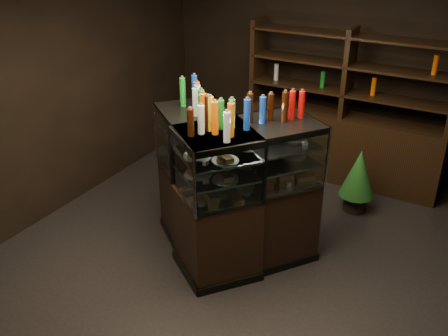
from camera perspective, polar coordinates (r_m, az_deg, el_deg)
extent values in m
plane|color=black|center=(5.34, 4.05, -9.50)|extent=(5.00, 5.00, 0.00)
cube|color=black|center=(6.89, 13.56, 12.02)|extent=(5.00, 0.02, 3.00)
cube|color=black|center=(2.81, -17.61, -10.52)|extent=(5.00, 0.02, 3.00)
cube|color=black|center=(6.04, -17.76, 9.52)|extent=(0.02, 5.00, 3.00)
cube|color=black|center=(4.99, 2.54, -6.35)|extent=(1.31, 1.45, 0.86)
cube|color=black|center=(5.21, 2.46, -9.96)|extent=(1.35, 1.49, 0.08)
cube|color=black|center=(4.53, 2.80, 4.42)|extent=(1.31, 1.45, 0.06)
cube|color=silver|center=(4.77, 2.65, -1.90)|extent=(1.24, 1.37, 0.02)
cube|color=silver|center=(4.68, 2.70, 0.28)|extent=(1.24, 1.37, 0.02)
cube|color=silver|center=(4.60, 2.75, 2.31)|extent=(1.24, 1.37, 0.02)
cube|color=white|center=(4.37, 4.73, -0.43)|extent=(0.79, 1.06, 0.61)
cylinder|color=silver|center=(4.70, 11.71, 1.13)|extent=(0.03, 0.03, 0.63)
cylinder|color=silver|center=(4.13, -3.36, -2.08)|extent=(0.03, 0.03, 0.63)
cube|color=black|center=(5.12, -1.95, -5.39)|extent=(1.43, 1.35, 0.86)
cube|color=black|center=(5.34, -1.88, -8.94)|extent=(1.47, 1.39, 0.08)
cube|color=black|center=(4.67, -2.13, 5.16)|extent=(1.43, 1.35, 0.06)
cube|color=silver|center=(4.91, -2.02, -1.02)|extent=(1.36, 1.27, 0.02)
cube|color=silver|center=(4.82, -2.06, 1.12)|extent=(1.36, 1.27, 0.02)
cube|color=silver|center=(4.74, -2.10, 3.10)|extent=(1.36, 1.27, 0.02)
cube|color=white|center=(4.69, -5.98, 1.48)|extent=(1.01, 0.85, 0.61)
cylinder|color=silver|center=(4.13, -3.36, -2.08)|extent=(0.03, 0.03, 0.63)
cylinder|color=silver|center=(5.28, -7.83, 4.29)|extent=(0.03, 0.03, 0.63)
cube|color=#D5894C|center=(4.53, -3.41, -3.03)|extent=(0.18, 0.20, 0.06)
cube|color=#D5894C|center=(4.60, -0.84, -2.48)|extent=(0.18, 0.20, 0.06)
cube|color=#D5894C|center=(4.68, 1.63, -1.94)|extent=(0.18, 0.20, 0.06)
cube|color=#D5894C|center=(4.77, 4.02, -1.41)|extent=(0.18, 0.20, 0.06)
cube|color=#D5894C|center=(4.87, 6.31, -0.90)|extent=(0.18, 0.20, 0.06)
cube|color=#D5894C|center=(4.98, 8.51, -0.41)|extent=(0.18, 0.20, 0.06)
cylinder|color=white|center=(4.48, -3.00, -0.69)|extent=(0.24, 0.24, 0.02)
cube|color=#D5894C|center=(4.47, -3.01, -0.29)|extent=(0.17, 0.19, 0.05)
cylinder|color=white|center=(4.67, 2.70, 0.47)|extent=(0.24, 0.24, 0.02)
cube|color=#D5894C|center=(4.65, 2.71, 0.85)|extent=(0.17, 0.19, 0.05)
cylinder|color=white|center=(4.90, 7.92, 1.53)|extent=(0.24, 0.24, 0.02)
cube|color=#D5894C|center=(4.88, 7.95, 1.89)|extent=(0.17, 0.19, 0.05)
cylinder|color=white|center=(4.40, -3.05, 1.42)|extent=(0.24, 0.24, 0.02)
cube|color=#D5894C|center=(4.39, -3.06, 1.83)|extent=(0.17, 0.19, 0.05)
cylinder|color=white|center=(4.59, 2.75, 2.51)|extent=(0.24, 0.24, 0.02)
cube|color=#D5894C|center=(4.58, 2.76, 2.91)|extent=(0.17, 0.19, 0.05)
cylinder|color=white|center=(4.82, 8.05, 3.49)|extent=(0.24, 0.24, 0.02)
cube|color=#D5894C|center=(4.81, 8.08, 3.87)|extent=(0.17, 0.19, 0.05)
cube|color=#D5894C|center=(5.35, -4.33, 1.82)|extent=(0.20, 0.18, 0.06)
cube|color=#D5894C|center=(5.16, -3.60, 0.87)|extent=(0.20, 0.18, 0.06)
cube|color=#D5894C|center=(4.97, -2.81, -0.15)|extent=(0.20, 0.18, 0.06)
cube|color=#D5894C|center=(4.79, -1.96, -1.25)|extent=(0.20, 0.18, 0.06)
cube|color=#D5894C|center=(4.60, -1.04, -2.44)|extent=(0.20, 0.18, 0.06)
cube|color=#D5894C|center=(4.42, -0.05, -3.72)|extent=(0.20, 0.18, 0.06)
cylinder|color=white|center=(5.24, -3.88, 3.46)|extent=(0.24, 0.24, 0.02)
cube|color=#D5894C|center=(5.23, -3.89, 3.81)|extent=(0.18, 0.17, 0.05)
cylinder|color=white|center=(4.81, -2.06, 1.30)|extent=(0.24, 0.24, 0.02)
cube|color=#D5894C|center=(4.80, -2.07, 1.68)|extent=(0.18, 0.17, 0.05)
cylinder|color=white|center=(4.39, 0.10, -1.27)|extent=(0.24, 0.24, 0.02)
cube|color=#D5894C|center=(4.37, 0.10, -0.87)|extent=(0.18, 0.17, 0.05)
cylinder|color=white|center=(5.18, -3.94, 5.32)|extent=(0.24, 0.24, 0.02)
cube|color=#D5894C|center=(5.16, -3.95, 5.67)|extent=(0.18, 0.17, 0.05)
cylinder|color=white|center=(4.74, -2.10, 3.30)|extent=(0.24, 0.24, 0.02)
cube|color=#D5894C|center=(4.72, -2.11, 3.68)|extent=(0.18, 0.17, 0.05)
cylinder|color=white|center=(4.31, 0.10, 0.87)|extent=(0.24, 0.24, 0.02)
cube|color=#D5894C|center=(4.29, 0.10, 1.29)|extent=(0.18, 0.17, 0.05)
cylinder|color=#0F38B2|center=(4.26, -3.82, 5.39)|extent=(0.06, 0.06, 0.28)
cylinder|color=silver|center=(4.20, -3.88, 7.29)|extent=(0.03, 0.03, 0.02)
cylinder|color=#147223|center=(4.29, -2.56, 5.59)|extent=(0.06, 0.06, 0.28)
cylinder|color=silver|center=(4.24, -2.60, 7.49)|extent=(0.03, 0.03, 0.02)
cylinder|color=yellow|center=(4.32, -1.32, 5.79)|extent=(0.06, 0.06, 0.28)
cylinder|color=silver|center=(4.27, -1.35, 7.67)|extent=(0.03, 0.03, 0.02)
cylinder|color=#B20C0A|center=(4.36, -0.11, 5.99)|extent=(0.06, 0.06, 0.28)
cylinder|color=silver|center=(4.31, -0.11, 7.85)|extent=(0.03, 0.03, 0.02)
cylinder|color=black|center=(4.40, 1.09, 6.17)|extent=(0.06, 0.06, 0.28)
cylinder|color=silver|center=(4.35, 1.11, 8.03)|extent=(0.03, 0.03, 0.02)
cylinder|color=silver|center=(4.44, 2.26, 6.36)|extent=(0.06, 0.06, 0.28)
cylinder|color=silver|center=(4.40, 2.30, 8.19)|extent=(0.03, 0.03, 0.02)
cylinder|color=#D8590A|center=(4.49, 3.42, 6.53)|extent=(0.06, 0.06, 0.28)
cylinder|color=silver|center=(4.44, 3.47, 8.35)|extent=(0.03, 0.03, 0.02)
cylinder|color=#0F38B2|center=(4.53, 4.55, 6.70)|extent=(0.06, 0.06, 0.28)
cylinder|color=silver|center=(4.49, 4.62, 8.51)|extent=(0.03, 0.03, 0.02)
cylinder|color=#147223|center=(4.58, 5.66, 6.87)|extent=(0.06, 0.06, 0.28)
cylinder|color=silver|center=(4.53, 5.74, 8.65)|extent=(0.03, 0.03, 0.02)
cylinder|color=yellow|center=(4.63, 6.75, 7.02)|extent=(0.06, 0.06, 0.28)
cylinder|color=silver|center=(4.58, 6.85, 8.79)|extent=(0.03, 0.03, 0.02)
cylinder|color=#B20C0A|center=(4.68, 7.81, 7.18)|extent=(0.06, 0.06, 0.28)
cylinder|color=silver|center=(4.63, 7.92, 8.93)|extent=(0.03, 0.03, 0.02)
cylinder|color=black|center=(4.73, 8.85, 7.32)|extent=(0.06, 0.06, 0.28)
cylinder|color=silver|center=(4.69, 8.98, 9.06)|extent=(0.03, 0.03, 0.02)
cylinder|color=#0F38B2|center=(5.11, -4.24, 9.02)|extent=(0.06, 0.06, 0.28)
cylinder|color=silver|center=(5.07, -4.29, 10.63)|extent=(0.03, 0.03, 0.02)
cylinder|color=#147223|center=(5.02, -3.89, 8.70)|extent=(0.06, 0.06, 0.28)
cylinder|color=silver|center=(4.98, -3.94, 10.35)|extent=(0.03, 0.03, 0.02)
cylinder|color=yellow|center=(4.93, -3.53, 8.37)|extent=(0.06, 0.06, 0.28)
cylinder|color=silver|center=(4.89, -3.58, 10.05)|extent=(0.03, 0.03, 0.02)
cylinder|color=#B20C0A|center=(4.84, -3.16, 8.03)|extent=(0.06, 0.06, 0.28)
cylinder|color=silver|center=(4.79, -3.20, 9.74)|extent=(0.03, 0.03, 0.02)
cylinder|color=black|center=(4.75, -2.77, 7.68)|extent=(0.06, 0.06, 0.28)
cylinder|color=silver|center=(4.70, -2.81, 9.41)|extent=(0.03, 0.03, 0.02)
cylinder|color=silver|center=(4.66, -2.37, 7.31)|extent=(0.06, 0.06, 0.28)
cylinder|color=silver|center=(4.61, -2.41, 9.08)|extent=(0.03, 0.03, 0.02)
cylinder|color=#D8590A|center=(4.57, -1.96, 6.93)|extent=(0.06, 0.06, 0.28)
cylinder|color=silver|center=(4.52, -1.99, 8.73)|extent=(0.03, 0.03, 0.02)
cylinder|color=#0F38B2|center=(4.48, -1.53, 6.54)|extent=(0.06, 0.06, 0.28)
cylinder|color=silver|center=(4.43, -1.55, 8.36)|extent=(0.03, 0.03, 0.02)
cylinder|color=#147223|center=(4.39, -1.08, 6.12)|extent=(0.06, 0.06, 0.28)
cylinder|color=silver|center=(4.34, -1.10, 7.98)|extent=(0.03, 0.03, 0.02)
cylinder|color=yellow|center=(4.30, -0.62, 5.69)|extent=(0.06, 0.06, 0.28)
cylinder|color=silver|center=(4.25, -0.62, 7.58)|extent=(0.03, 0.03, 0.02)
cylinder|color=#B20C0A|center=(4.22, -0.13, 5.24)|extent=(0.06, 0.06, 0.28)
cylinder|color=silver|center=(4.16, -0.13, 7.17)|extent=(0.03, 0.03, 0.02)
cylinder|color=black|center=(4.13, 0.37, 4.77)|extent=(0.06, 0.06, 0.28)
cylinder|color=silver|center=(4.08, 0.38, 6.73)|extent=(0.03, 0.03, 0.02)
cylinder|color=black|center=(6.19, 14.74, -3.79)|extent=(0.28, 0.28, 0.21)
cone|color=#16501C|center=(6.01, 15.16, -0.57)|extent=(0.41, 0.41, 0.57)
cone|color=#16501C|center=(5.93, 15.37, 1.06)|extent=(0.32, 0.32, 0.40)
cube|color=black|center=(6.76, 13.15, 2.35)|extent=(2.56, 0.47, 0.90)
cube|color=black|center=(6.86, 3.90, 12.20)|extent=(0.07, 0.38, 1.10)
cube|color=black|center=(6.43, 14.06, 10.50)|extent=(0.07, 0.38, 1.10)
cube|color=black|center=(6.50, 13.82, 8.39)|extent=(2.51, 0.43, 0.03)
cube|color=black|center=(6.41, 14.16, 11.36)|extent=(2.51, 0.43, 0.03)
cube|color=black|center=(6.33, 14.52, 14.42)|extent=(2.51, 0.43, 0.03)
cylinder|color=#0F38B2|center=(6.78, 6.00, 10.85)|extent=(0.06, 0.06, 0.22)
cylinder|color=#147223|center=(6.56, 11.22, 9.95)|extent=(0.06, 0.06, 0.22)
cylinder|color=yellow|center=(6.39, 16.73, 8.90)|extent=(0.06, 0.06, 0.22)
cylinder|color=#B20C0A|center=(6.28, 22.45, 7.73)|extent=(0.06, 0.06, 0.22)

